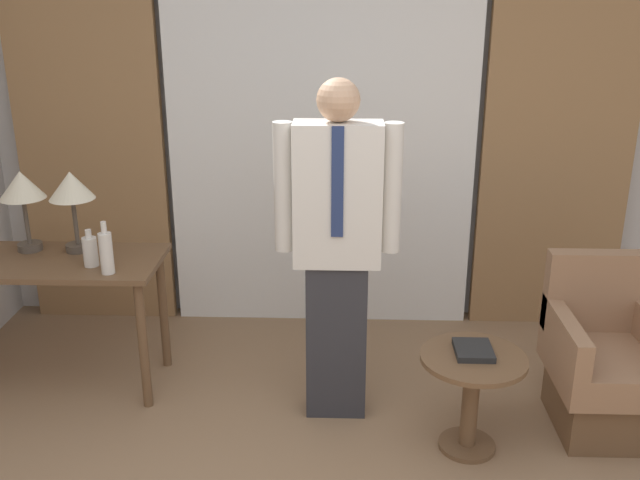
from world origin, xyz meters
TOP-DOWN VIEW (x-y plane):
  - wall_back at (0.00, 2.80)m, footprint 10.00×0.06m
  - curtain_sheer_center at (0.00, 2.67)m, footprint 1.91×0.06m
  - curtain_drape_left at (-1.46, 2.67)m, footprint 0.93×0.06m
  - curtain_drape_right at (1.46, 2.67)m, footprint 0.93×0.06m
  - desk at (-1.44, 1.77)m, footprint 1.23×0.55m
  - table_lamp_left at (-1.58, 1.91)m, footprint 0.24×0.24m
  - table_lamp_right at (-1.31, 1.91)m, footprint 0.24×0.24m
  - bottle_near_edge at (-1.16, 1.69)m, footprint 0.08×0.08m
  - bottle_by_lamp at (-1.04, 1.59)m, footprint 0.07×0.07m
  - person at (0.11, 1.55)m, footprint 0.61×0.21m
  - armchair at (1.45, 1.48)m, footprint 0.52×0.61m
  - side_table at (0.75, 1.24)m, footprint 0.50×0.50m
  - book at (0.75, 1.27)m, footprint 0.17×0.20m

SIDE VIEW (x-z plane):
  - armchair at x=1.45m, z-range -0.10..0.75m
  - side_table at x=0.75m, z-range 0.09..0.59m
  - book at x=0.75m, z-range 0.50..0.53m
  - desk at x=-1.44m, z-range 0.26..1.01m
  - bottle_near_edge at x=-1.16m, z-range 0.73..0.93m
  - bottle_by_lamp at x=-1.04m, z-range 0.72..1.00m
  - person at x=0.11m, z-range 0.08..1.81m
  - table_lamp_left at x=-1.58m, z-range 0.86..1.31m
  - table_lamp_right at x=-1.31m, z-range 0.86..1.31m
  - curtain_sheer_center at x=0.00m, z-range 0.00..2.58m
  - curtain_drape_left at x=-1.46m, z-range 0.00..2.58m
  - curtain_drape_right at x=1.46m, z-range 0.00..2.58m
  - wall_back at x=0.00m, z-range 0.00..2.70m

